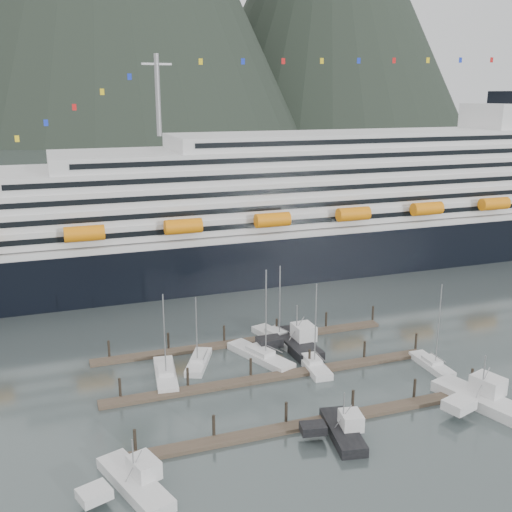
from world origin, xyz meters
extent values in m
plane|color=#4B5858|center=(0.00, 0.00, 0.00)|extent=(1600.00, 1600.00, 0.00)
cube|color=black|center=(25.00, 55.00, 4.00)|extent=(210.00, 28.00, 12.00)
cube|color=silver|center=(25.00, 55.00, 10.50)|extent=(205.80, 27.44, 1.50)
cube|color=silver|center=(30.00, 55.00, 13.10)|extent=(185.00, 26.00, 3.20)
cube|color=black|center=(30.00, 41.95, 13.26)|extent=(175.75, 0.20, 1.00)
cube|color=silver|center=(32.00, 55.00, 16.30)|extent=(180.00, 25.00, 3.20)
cube|color=black|center=(32.00, 42.45, 16.46)|extent=(171.00, 0.20, 1.00)
cube|color=silver|center=(34.00, 55.00, 19.50)|extent=(172.00, 24.00, 3.20)
cube|color=black|center=(34.00, 42.95, 19.66)|extent=(163.40, 0.20, 1.00)
cube|color=silver|center=(36.00, 55.00, 22.70)|extent=(160.00, 23.00, 3.20)
cube|color=black|center=(36.00, 43.45, 22.86)|extent=(152.00, 0.20, 1.00)
cube|color=silver|center=(38.00, 55.00, 25.80)|extent=(140.00, 22.00, 3.00)
cube|color=black|center=(38.00, 43.95, 25.95)|extent=(133.00, 0.20, 1.00)
cube|color=silver|center=(40.00, 55.00, 28.80)|extent=(95.00, 20.00, 3.00)
cube|color=black|center=(40.00, 44.95, 28.95)|extent=(90.25, 0.20, 1.00)
cylinder|color=gray|center=(-10.00, 55.00, 38.30)|extent=(1.00, 1.00, 16.00)
cylinder|color=orange|center=(-27.00, 40.00, 14.50)|extent=(7.00, 2.80, 2.80)
cylinder|color=orange|center=(-9.00, 40.00, 14.50)|extent=(7.00, 2.80, 2.80)
cylinder|color=orange|center=(9.00, 40.00, 14.50)|extent=(7.00, 2.80, 2.80)
cylinder|color=orange|center=(27.00, 40.00, 14.50)|extent=(7.00, 2.80, 2.80)
cylinder|color=orange|center=(45.00, 40.00, 14.50)|extent=(7.00, 2.80, 2.80)
cylinder|color=orange|center=(63.00, 40.00, 14.50)|extent=(7.00, 2.80, 2.80)
cube|color=#4E3D32|center=(-5.00, -10.00, 0.25)|extent=(48.00, 2.00, 0.50)
cylinder|color=black|center=(-26.00, -8.90, 1.40)|extent=(0.36, 0.36, 3.20)
cylinder|color=black|center=(-17.00, -8.90, 1.40)|extent=(0.36, 0.36, 3.20)
cylinder|color=black|center=(-8.00, -8.90, 1.40)|extent=(0.36, 0.36, 3.20)
cylinder|color=black|center=(1.00, -8.90, 1.40)|extent=(0.36, 0.36, 3.20)
cylinder|color=black|center=(10.00, -8.90, 1.40)|extent=(0.36, 0.36, 3.20)
cylinder|color=black|center=(19.00, -8.90, 1.40)|extent=(0.36, 0.36, 3.20)
cube|color=#4E3D32|center=(-5.00, 3.00, 0.25)|extent=(48.00, 2.00, 0.50)
cylinder|color=black|center=(-26.00, 4.10, 1.40)|extent=(0.36, 0.36, 3.20)
cylinder|color=black|center=(-17.00, 4.10, 1.40)|extent=(0.36, 0.36, 3.20)
cylinder|color=black|center=(-8.00, 4.10, 1.40)|extent=(0.36, 0.36, 3.20)
cylinder|color=black|center=(1.00, 4.10, 1.40)|extent=(0.36, 0.36, 3.20)
cylinder|color=black|center=(10.00, 4.10, 1.40)|extent=(0.36, 0.36, 3.20)
cylinder|color=black|center=(19.00, 4.10, 1.40)|extent=(0.36, 0.36, 3.20)
cube|color=#4E3D32|center=(-5.00, 16.00, 0.25)|extent=(48.00, 2.00, 0.50)
cylinder|color=black|center=(-26.00, 17.10, 1.40)|extent=(0.36, 0.36, 3.20)
cylinder|color=black|center=(-17.00, 17.10, 1.40)|extent=(0.36, 0.36, 3.20)
cylinder|color=black|center=(-8.00, 17.10, 1.40)|extent=(0.36, 0.36, 3.20)
cylinder|color=black|center=(1.00, 17.10, 1.40)|extent=(0.36, 0.36, 3.20)
cylinder|color=black|center=(10.00, 17.10, 1.40)|extent=(0.36, 0.36, 3.20)
cylinder|color=black|center=(19.00, 17.10, 1.40)|extent=(0.36, 0.36, 3.20)
cube|color=silver|center=(-13.84, 10.69, 0.25)|extent=(5.98, 8.94, 1.35)
cube|color=silver|center=(-13.84, 10.69, 1.11)|extent=(3.05, 3.58, 0.77)
cylinder|color=gray|center=(-14.21, 9.91, 5.82)|extent=(0.15, 0.15, 9.91)
cube|color=silver|center=(-19.25, 8.09, 0.25)|extent=(4.01, 10.89, 1.49)
cube|color=silver|center=(-19.25, 8.09, 1.22)|extent=(2.56, 3.95, 0.85)
cylinder|color=gray|center=(-19.38, 7.03, 6.87)|extent=(0.17, 0.17, 11.83)
cube|color=silver|center=(1.60, 4.52, 0.25)|extent=(3.24, 9.92, 1.44)
cube|color=silver|center=(1.60, 4.52, 1.18)|extent=(2.25, 3.54, 0.82)
cylinder|color=gray|center=(1.54, 3.54, 6.98)|extent=(0.16, 0.16, 12.11)
cube|color=silver|center=(-4.61, 9.54, 0.25)|extent=(7.27, 12.65, 1.58)
cube|color=silver|center=(-4.61, 9.54, 1.30)|extent=(3.69, 4.88, 0.90)
cylinder|color=gray|center=(-4.15, 8.38, 7.66)|extent=(0.18, 0.18, 13.29)
cube|color=silver|center=(0.26, 15.59, 0.25)|extent=(5.30, 10.29, 1.54)
cube|color=silver|center=(0.26, 15.59, 1.26)|extent=(3.01, 3.91, 0.88)
cylinder|color=gray|center=(0.52, 14.63, 6.86)|extent=(0.18, 0.18, 11.75)
cube|color=silver|center=(18.00, -1.48, 0.25)|extent=(2.54, 8.40, 1.30)
cube|color=silver|center=(18.00, -1.48, 1.07)|extent=(1.90, 2.96, 0.74)
cylinder|color=gray|center=(17.99, -2.32, 6.92)|extent=(0.15, 0.15, 12.16)
cube|color=silver|center=(-27.00, -15.00, 0.35)|extent=(6.65, 11.64, 1.73)
cube|color=silver|center=(-31.03, -16.41, 1.38)|extent=(3.59, 3.30, 1.04)
cube|color=silver|center=(-25.94, -14.63, 1.99)|extent=(3.40, 3.98, 1.90)
cube|color=black|center=(-25.94, -14.63, 2.68)|extent=(3.16, 3.71, 0.43)
cylinder|color=gray|center=(-27.00, -15.00, 3.46)|extent=(0.14, 0.14, 4.32)
cube|color=black|center=(-2.72, -13.42, 0.35)|extent=(4.70, 9.80, 1.71)
cube|color=black|center=(-6.24, -12.78, 1.37)|extent=(3.23, 2.55, 1.03)
cube|color=silver|center=(-1.80, -13.58, 1.97)|extent=(2.86, 3.20, 1.88)
cube|color=black|center=(-1.80, -13.58, 2.65)|extent=(2.65, 2.98, 0.43)
cylinder|color=gray|center=(-2.72, -13.42, 3.42)|extent=(0.14, 0.14, 4.27)
cube|color=silver|center=(17.32, -12.89, 0.35)|extent=(7.44, 13.23, 2.11)
cube|color=silver|center=(12.73, -14.34, 1.69)|extent=(4.26, 3.74, 1.27)
cube|color=silver|center=(18.53, -12.51, 2.43)|extent=(3.96, 4.52, 2.32)
cube|color=black|center=(18.53, -12.51, 3.27)|extent=(3.69, 4.21, 0.53)
cylinder|color=gray|center=(17.32, -12.89, 4.22)|extent=(0.17, 0.17, 5.28)
cube|color=black|center=(2.14, 11.50, 0.35)|extent=(4.23, 12.13, 2.19)
cube|color=black|center=(-2.43, 11.39, 1.75)|extent=(3.78, 2.74, 1.31)
cube|color=silver|center=(3.34, 11.53, 2.52)|extent=(3.15, 3.68, 2.41)
cube|color=black|center=(3.34, 11.53, 3.39)|extent=(2.93, 3.44, 0.55)
cylinder|color=gray|center=(2.14, 11.50, 4.38)|extent=(0.18, 0.18, 5.47)
camera|label=1|loc=(-32.93, -68.30, 38.52)|focal=42.00mm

